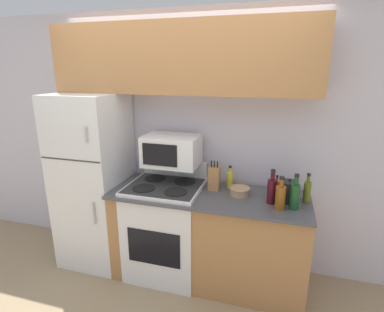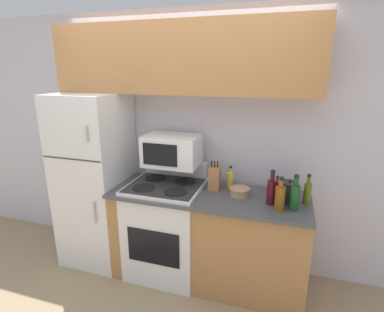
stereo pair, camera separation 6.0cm
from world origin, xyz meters
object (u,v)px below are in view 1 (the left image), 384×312
(knife_block, at_px, (214,178))
(kettle, at_px, (289,191))
(bottle_cooking_spray, at_px, (230,179))
(bottle_hot_sauce, at_px, (276,188))
(bowl, at_px, (240,191))
(bottle_olive_oil, at_px, (307,191))
(bottle_whiskey, at_px, (280,196))
(bottle_wine_green, at_px, (295,195))
(stove, at_px, (166,228))
(refrigerator, at_px, (94,181))
(bottle_wine_red, at_px, (272,190))
(microwave, at_px, (172,150))

(knife_block, relative_size, kettle, 1.35)
(bottle_cooking_spray, distance_m, bottle_hot_sauce, 0.44)
(bowl, distance_m, bottle_olive_oil, 0.57)
(bottle_whiskey, xyz_separation_m, bottle_wine_green, (0.11, 0.04, 0.01))
(stove, bearing_deg, bottle_hot_sauce, 5.90)
(kettle, bearing_deg, bottle_whiskey, -112.56)
(bowl, xyz_separation_m, bottle_cooking_spray, (-0.11, 0.15, 0.05))
(refrigerator, bearing_deg, bottle_wine_green, -3.98)
(bottle_wine_red, height_order, bottle_whiskey, bottle_wine_red)
(bottle_hot_sauce, bearing_deg, bottle_wine_green, -55.79)
(bottle_cooking_spray, height_order, kettle, bottle_cooking_spray)
(microwave, relative_size, kettle, 2.47)
(bowl, relative_size, bottle_whiskey, 0.67)
(microwave, distance_m, bottle_hot_sauce, 1.02)
(refrigerator, xyz_separation_m, bottle_cooking_spray, (1.39, 0.16, 0.10))
(stove, bearing_deg, microwave, 75.80)
(microwave, bearing_deg, bottle_wine_green, -11.58)
(knife_block, bearing_deg, refrigerator, -176.34)
(refrigerator, distance_m, stove, 0.90)
(stove, distance_m, bowl, 0.84)
(bottle_cooking_spray, xyz_separation_m, kettle, (0.53, -0.17, 0.01))
(knife_block, bearing_deg, bottle_wine_green, -17.00)
(bottle_cooking_spray, bearing_deg, microwave, -173.00)
(bottle_olive_oil, height_order, kettle, bottle_olive_oil)
(bottle_wine_green, bearing_deg, bottle_wine_red, 162.08)
(bottle_wine_red, bearing_deg, bottle_hot_sauce, 77.20)
(bottle_wine_red, bearing_deg, bottle_wine_green, -17.92)
(knife_block, xyz_separation_m, bottle_cooking_spray, (0.13, 0.08, -0.03))
(refrigerator, distance_m, bottle_wine_red, 1.79)
(refrigerator, height_order, bottle_hot_sauce, refrigerator)
(refrigerator, distance_m, bottle_hot_sauce, 1.82)
(knife_block, height_order, bottle_hot_sauce, knife_block)
(bottle_whiskey, height_order, kettle, bottle_whiskey)
(knife_block, relative_size, bowl, 1.53)
(knife_block, height_order, bottle_cooking_spray, knife_block)
(refrigerator, height_order, stove, refrigerator)
(microwave, xyz_separation_m, bottle_olive_oil, (1.24, -0.07, -0.24))
(bottle_wine_red, distance_m, bottle_cooking_spray, 0.46)
(bowl, height_order, bottle_wine_red, bottle_wine_red)
(stove, xyz_separation_m, bottle_wine_red, (0.98, -0.05, 0.54))
(bottle_whiskey, height_order, bottle_cooking_spray, bottle_whiskey)
(bowl, distance_m, kettle, 0.42)
(knife_block, height_order, bottle_wine_green, bottle_wine_green)
(bottle_wine_green, relative_size, kettle, 1.42)
(kettle, bearing_deg, knife_block, 172.48)
(bowl, bearing_deg, kettle, -3.38)
(bottle_cooking_spray, xyz_separation_m, bottle_olive_oil, (0.68, -0.14, 0.02))
(bottle_cooking_spray, bearing_deg, refrigerator, -173.24)
(stove, relative_size, knife_block, 3.86)
(knife_block, bearing_deg, microwave, 177.90)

